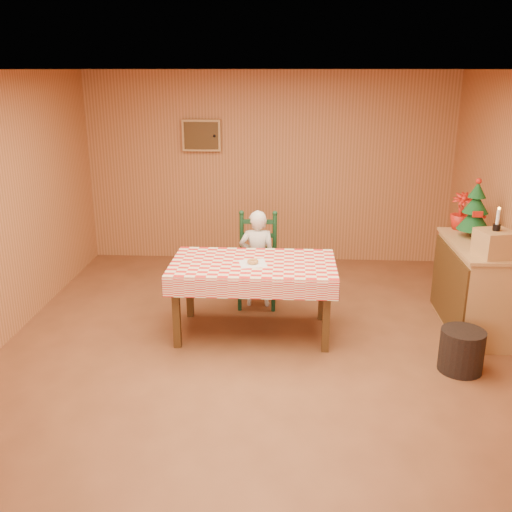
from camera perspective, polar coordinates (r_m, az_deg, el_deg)
The scene contains 13 objects.
ground at distance 5.49m, azimuth -0.13°, elevation -10.13°, with size 6.00×6.00×0.00m, color brown.
cabin_walls at distance 5.42m, azimuth 0.19°, elevation 9.94°, with size 5.10×6.05×2.65m.
dining_table at distance 5.71m, azimuth -0.28°, elevation -1.40°, with size 1.66×0.96×0.77m.
ladder_chair at distance 6.51m, azimuth 0.16°, elevation -0.60°, with size 0.44×0.40×1.08m.
seated_child at distance 6.44m, azimuth 0.14°, elevation -0.27°, with size 0.41×0.27×1.12m, color silver.
napkin at distance 5.64m, azimuth -0.32°, elevation -0.76°, with size 0.26×0.26×0.00m, color white.
donut at distance 5.63m, azimuth -0.32°, elevation -0.56°, with size 0.11×0.11×0.04m, color #C18745.
shelf_unit at distance 6.30m, azimuth 20.88°, elevation -2.88°, with size 0.54×1.24×0.93m.
crate at distance 5.76m, azimuth 22.73°, elevation 1.17°, with size 0.30×0.30×0.25m, color tan.
christmas_tree at distance 6.32m, azimuth 21.07°, elevation 4.25°, with size 0.34×0.34×0.62m.
flower_arrangement at distance 6.60m, azimuth 19.83°, elevation 4.23°, with size 0.22×0.22×0.40m, color #B41B10.
candle_set at distance 5.72m, azimuth 22.97°, elevation 2.99°, with size 0.07×0.07×0.22m.
storage_bin at distance 5.51m, azimuth 19.86°, elevation -8.89°, with size 0.39×0.39×0.39m, color black.
Camera 1 is at (0.30, -4.82, 2.61)m, focal length 40.00 mm.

